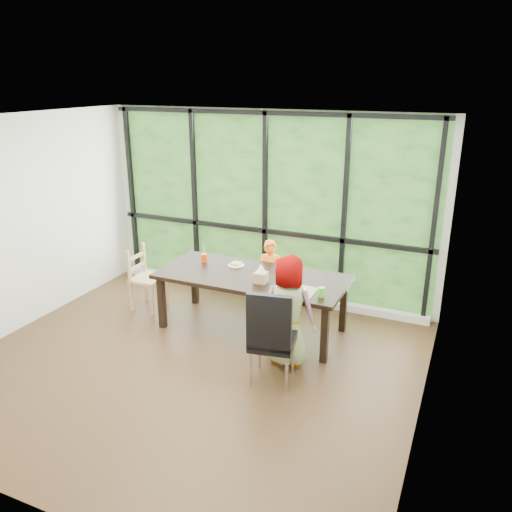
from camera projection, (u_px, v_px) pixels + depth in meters
name	position (u px, v px, depth m)	size (l,w,h in m)	color
ground	(190.00, 365.00, 5.84)	(5.00, 5.00, 0.00)	black
back_wall	(267.00, 206.00, 7.34)	(5.00, 5.00, 0.00)	silver
foliage_backdrop	(266.00, 207.00, 7.32)	(4.80, 0.02, 2.65)	#21451A
window_mullions	(265.00, 207.00, 7.29)	(4.80, 0.06, 2.65)	black
window_sill	(263.00, 292.00, 7.68)	(4.80, 0.12, 0.10)	silver
dining_table	(252.00, 302.00, 6.56)	(2.38, 1.04, 0.75)	black
chair_window_leather	(279.00, 265.00, 7.37)	(0.46, 0.46, 1.08)	black
chair_interior_leather	(273.00, 335.00, 5.39)	(0.46, 0.46, 1.08)	black
chair_end_beech	(148.00, 278.00, 7.14)	(0.42, 0.40, 0.90)	tan
child_toddler	(270.00, 276.00, 7.06)	(0.37, 0.24, 1.02)	orange
child_older	(288.00, 311.00, 5.70)	(0.63, 0.41, 1.28)	gray
placemat	(294.00, 290.00, 5.97)	(0.50, 0.36, 0.01)	tan
plate_far	(236.00, 265.00, 6.75)	(0.21, 0.21, 0.01)	white
plate_near	(297.00, 290.00, 5.98)	(0.23, 0.23, 0.01)	white
orange_cup	(204.00, 258.00, 6.86)	(0.07, 0.07, 0.12)	#F74200
green_cup	(321.00, 292.00, 5.78)	(0.07, 0.07, 0.12)	#50D62C
tissue_box	(261.00, 277.00, 6.19)	(0.15, 0.15, 0.13)	tan
crepe_rolls_far	(236.00, 263.00, 6.75)	(0.15, 0.12, 0.04)	tan
crepe_rolls_near	(297.00, 288.00, 5.97)	(0.15, 0.12, 0.04)	tan
straw_white	(204.00, 251.00, 6.83)	(0.01, 0.01, 0.20)	white
straw_pink	(322.00, 284.00, 5.75)	(0.01, 0.01, 0.20)	pink
tissue	(261.00, 268.00, 6.15)	(0.12, 0.12, 0.11)	white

